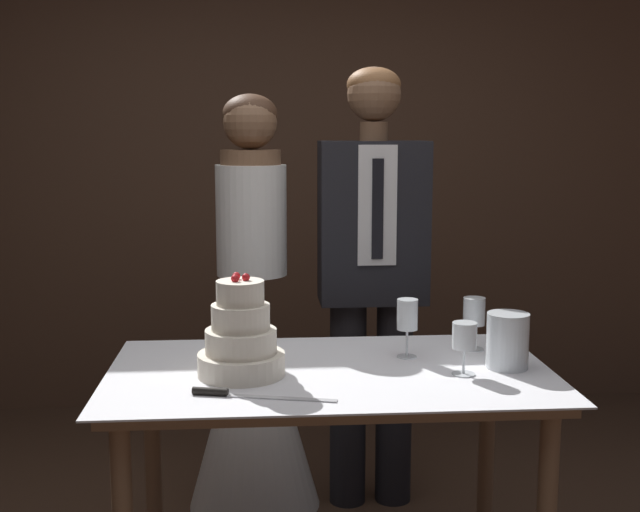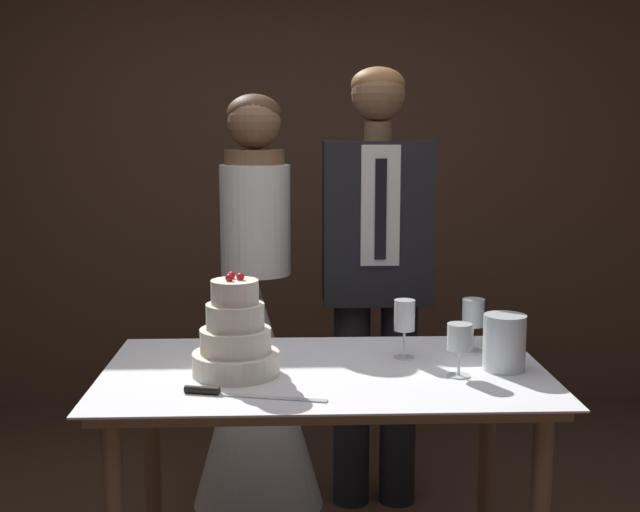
% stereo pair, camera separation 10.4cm
% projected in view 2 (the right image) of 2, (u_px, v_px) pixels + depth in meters
% --- Properties ---
extents(wall_back, '(4.97, 0.12, 2.89)m').
position_uv_depth(wall_back, '(284.00, 149.00, 4.46)').
color(wall_back, '#513828').
rests_on(wall_back, ground_plane).
extents(cake_table, '(1.35, 0.78, 0.82)m').
position_uv_depth(cake_table, '(325.00, 402.00, 2.46)').
color(cake_table, '#8E6B4C').
rests_on(cake_table, ground_plane).
extents(tiered_cake, '(0.26, 0.26, 0.31)m').
position_uv_depth(tiered_cake, '(236.00, 339.00, 2.39)').
color(tiered_cake, silver).
rests_on(tiered_cake, cake_table).
extents(cake_knife, '(0.40, 0.11, 0.02)m').
position_uv_depth(cake_knife, '(227.00, 393.00, 2.21)').
color(cake_knife, silver).
rests_on(cake_knife, cake_table).
extents(wine_glass_near, '(0.07, 0.07, 0.18)m').
position_uv_depth(wine_glass_near, '(473.00, 315.00, 2.64)').
color(wine_glass_near, silver).
rests_on(wine_glass_near, cake_table).
extents(wine_glass_middle, '(0.07, 0.07, 0.19)m').
position_uv_depth(wine_glass_middle, '(404.00, 318.00, 2.55)').
color(wine_glass_middle, silver).
rests_on(wine_glass_middle, cake_table).
extents(wine_glass_far, '(0.07, 0.07, 0.16)m').
position_uv_depth(wine_glass_far, '(459.00, 339.00, 2.37)').
color(wine_glass_far, silver).
rests_on(wine_glass_far, cake_table).
extents(hurricane_candle, '(0.13, 0.13, 0.17)m').
position_uv_depth(hurricane_candle, '(504.00, 344.00, 2.44)').
color(hurricane_candle, silver).
rests_on(hurricane_candle, cake_table).
extents(bride, '(0.54, 0.54, 1.69)m').
position_uv_depth(bride, '(257.00, 359.00, 3.27)').
color(bride, white).
rests_on(bride, ground_plane).
extents(groom, '(0.43, 0.25, 1.79)m').
position_uv_depth(groom, '(376.00, 264.00, 3.23)').
color(groom, black).
rests_on(groom, ground_plane).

